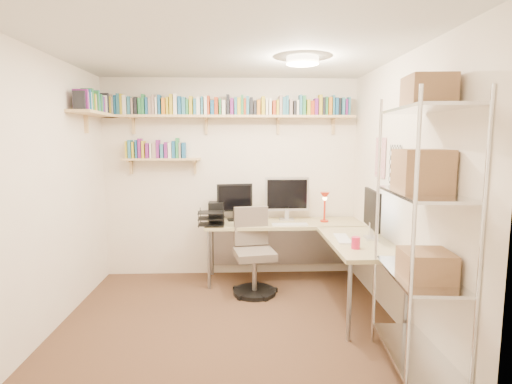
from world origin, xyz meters
TOP-DOWN VIEW (x-y plane):
  - ground at (0.00, 0.00)m, footprint 3.20×3.20m
  - room_shell at (0.00, 0.00)m, footprint 3.24×3.04m
  - wall_shelves at (-0.40, 1.30)m, footprint 3.12×1.09m
  - corner_desk at (0.70, 0.94)m, footprint 1.97×1.88m
  - office_chair at (0.27, 0.81)m, footprint 0.52×0.52m
  - wire_rack at (1.42, -0.83)m, footprint 0.51×0.93m

SIDE VIEW (x-z plane):
  - ground at x=0.00m, z-range 0.00..0.00m
  - office_chair at x=0.27m, z-range -0.08..0.89m
  - corner_desk at x=0.70m, z-range 0.09..1.37m
  - wire_rack at x=1.42m, z-range 0.26..2.43m
  - room_shell at x=0.00m, z-range 0.29..2.81m
  - wall_shelves at x=-0.40m, z-range 1.63..2.43m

